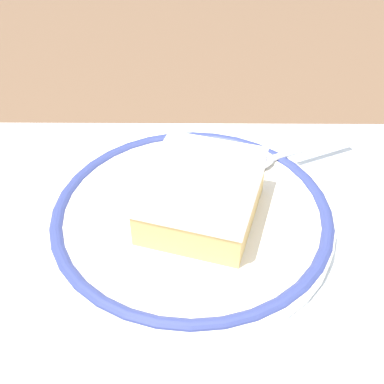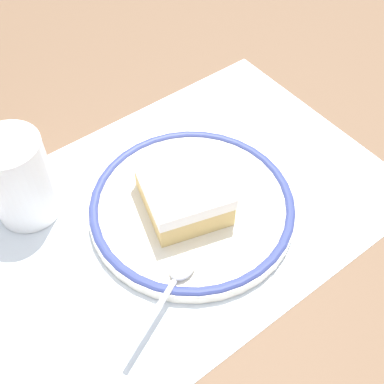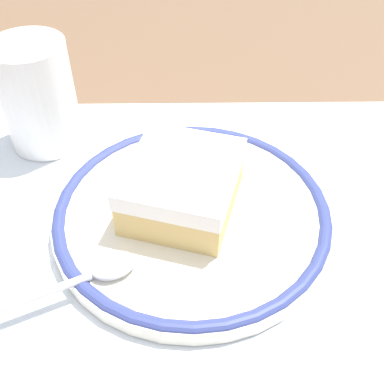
% 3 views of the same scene
% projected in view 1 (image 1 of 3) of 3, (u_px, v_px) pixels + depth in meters
% --- Properties ---
extents(ground_plane, '(2.40, 2.40, 0.00)m').
position_uv_depth(ground_plane, '(224.00, 235.00, 0.39)').
color(ground_plane, brown).
extents(placemat, '(0.51, 0.33, 0.00)m').
position_uv_depth(placemat, '(224.00, 234.00, 0.39)').
color(placemat, silver).
rests_on(placemat, ground_plane).
extents(plate, '(0.23, 0.23, 0.02)m').
position_uv_depth(plate, '(192.00, 215.00, 0.40)').
color(plate, silver).
rests_on(plate, placemat).
extents(cake_slice, '(0.11, 0.11, 0.04)m').
position_uv_depth(cake_slice, '(202.00, 195.00, 0.37)').
color(cake_slice, '#DBB76B').
rests_on(cake_slice, plate).
extents(spoon, '(0.12, 0.06, 0.01)m').
position_uv_depth(spoon, '(272.00, 157.00, 0.44)').
color(spoon, silver).
rests_on(spoon, plate).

